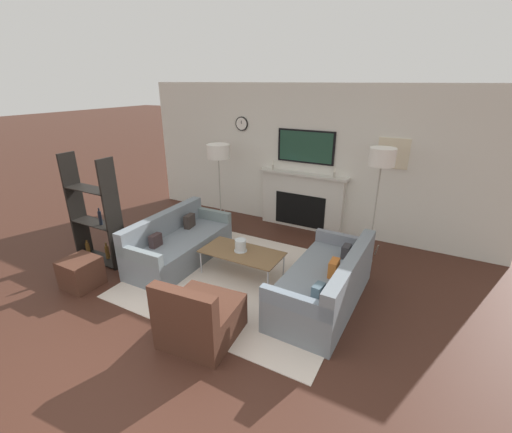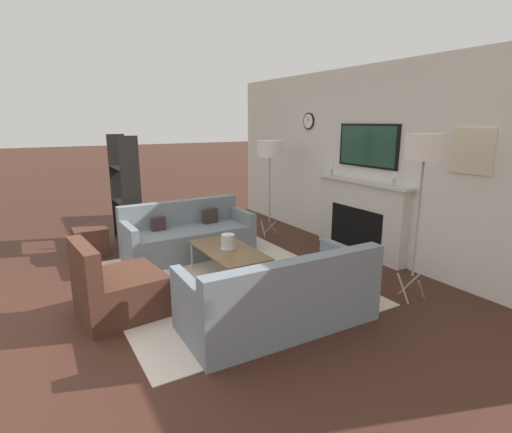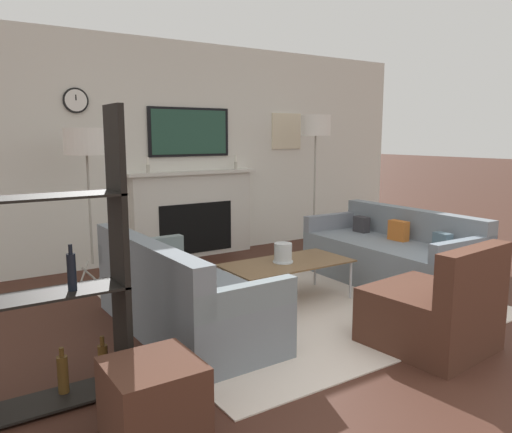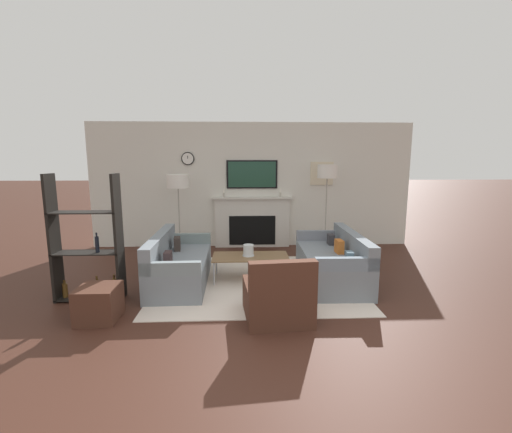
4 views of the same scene
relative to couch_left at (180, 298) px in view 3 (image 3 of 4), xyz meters
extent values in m
cube|color=silver|center=(1.22, 2.34, 1.07)|extent=(7.00, 0.07, 2.70)
cube|color=beige|center=(1.22, 2.23, 0.26)|extent=(1.63, 0.16, 1.07)
cube|color=black|center=(1.22, 2.14, 0.10)|extent=(1.01, 0.01, 0.64)
cube|color=beige|center=(1.22, 2.21, 0.81)|extent=(1.75, 0.22, 0.04)
cylinder|color=#B2AD9E|center=(0.61, 2.18, 0.88)|extent=(0.04, 0.04, 0.10)
cylinder|color=white|center=(0.61, 2.18, 0.97)|extent=(0.03, 0.03, 0.09)
cylinder|color=#B2AD9E|center=(1.83, 2.18, 0.88)|extent=(0.04, 0.04, 0.10)
cylinder|color=white|center=(1.83, 2.18, 0.97)|extent=(0.03, 0.03, 0.09)
cube|color=black|center=(1.22, 2.29, 1.32)|extent=(1.11, 0.04, 0.61)
cube|color=#1E4233|center=(1.22, 2.27, 1.32)|extent=(1.03, 0.01, 0.55)
cylinder|color=black|center=(-0.15, 2.29, 1.65)|extent=(0.28, 0.02, 0.28)
cylinder|color=silver|center=(-0.15, 2.28, 1.65)|extent=(0.24, 0.00, 0.24)
cube|color=black|center=(-0.15, 2.27, 1.68)|extent=(0.01, 0.00, 0.06)
cube|color=beige|center=(2.75, 2.30, 1.33)|extent=(0.50, 0.02, 0.50)
cube|color=beige|center=(1.22, 0.00, -0.27)|extent=(3.05, 2.69, 0.01)
cube|color=slate|center=(0.05, 0.00, -0.07)|extent=(0.83, 1.85, 0.41)
cube|color=slate|center=(-0.27, -0.01, 0.32)|extent=(0.20, 1.84, 0.36)
cube|color=slate|center=(0.03, 0.87, 0.23)|extent=(0.80, 0.12, 0.18)
cube|color=slate|center=(0.06, -0.87, 0.23)|extent=(0.80, 0.12, 0.18)
cube|color=#332A26|center=(-0.08, 0.41, 0.25)|extent=(0.13, 0.23, 0.22)
cube|color=#362727|center=(-0.06, -0.41, 0.23)|extent=(0.11, 0.20, 0.19)
cube|color=slate|center=(2.40, 0.00, -0.05)|extent=(0.89, 1.87, 0.45)
cube|color=slate|center=(2.74, -0.01, 0.33)|extent=(0.20, 1.86, 0.32)
cube|color=slate|center=(2.38, -0.88, 0.26)|extent=(0.85, 0.12, 0.18)
cube|color=slate|center=(2.42, 0.88, 0.26)|extent=(0.85, 0.12, 0.18)
cube|color=#4A5F6C|center=(2.52, -0.55, 0.26)|extent=(0.12, 0.18, 0.17)
cube|color=#B65F24|center=(2.53, 0.00, 0.28)|extent=(0.11, 0.21, 0.21)
cube|color=#323033|center=(2.54, 0.55, 0.26)|extent=(0.10, 0.18, 0.18)
cube|color=#4A2A1E|center=(1.41, -1.26, -0.06)|extent=(0.83, 0.86, 0.43)
cube|color=#4A2A1E|center=(1.44, -1.59, 0.34)|extent=(0.77, 0.21, 0.38)
cube|color=brown|center=(1.13, 0.10, 0.10)|extent=(1.21, 0.60, 0.02)
cylinder|color=#B7B7BC|center=(0.57, -0.16, -0.09)|extent=(0.02, 0.02, 0.37)
cylinder|color=#B7B7BC|center=(1.69, -0.16, -0.09)|extent=(0.02, 0.02, 0.37)
cylinder|color=#B7B7BC|center=(0.57, 0.36, -0.09)|extent=(0.02, 0.02, 0.37)
cylinder|color=#B7B7BC|center=(1.69, 0.36, -0.09)|extent=(0.02, 0.02, 0.37)
cylinder|color=silver|center=(1.10, 0.12, 0.20)|extent=(0.17, 0.17, 0.18)
cylinder|color=silver|center=(1.10, 0.12, 0.16)|extent=(0.09, 0.09, 0.10)
cylinder|color=silver|center=(1.10, 0.12, 0.12)|extent=(0.19, 0.19, 0.01)
cylinder|color=#9E998E|center=(-0.14, 1.61, -0.15)|extent=(0.09, 0.23, 0.26)
cylinder|color=#9E998E|center=(-0.33, 1.65, -0.15)|extent=(0.17, 0.19, 0.26)
cylinder|color=#9E998E|center=(-0.27, 1.47, -0.15)|extent=(0.23, 0.07, 0.26)
cylinder|color=#9E998E|center=(-0.25, 1.58, 0.53)|extent=(0.02, 0.02, 1.11)
cylinder|color=white|center=(-0.25, 1.58, 1.21)|extent=(0.43, 0.43, 0.26)
cylinder|color=#9E998E|center=(2.80, 1.61, -0.14)|extent=(0.09, 0.23, 0.29)
cylinder|color=#9E998E|center=(2.61, 1.65, -0.14)|extent=(0.17, 0.19, 0.29)
cylinder|color=#9E998E|center=(2.67, 1.47, -0.14)|extent=(0.23, 0.07, 0.29)
cylinder|color=#9E998E|center=(2.70, 1.58, 0.64)|extent=(0.02, 0.02, 1.27)
cylinder|color=white|center=(2.70, 1.58, 1.40)|extent=(0.39, 0.39, 0.27)
cube|color=black|center=(-0.66, -0.61, 0.59)|extent=(0.04, 0.28, 1.73)
cube|color=black|center=(-1.09, -0.61, -0.25)|extent=(0.89, 0.28, 0.02)
cube|color=black|center=(-1.09, -0.61, 0.39)|extent=(0.89, 0.28, 0.01)
cube|color=black|center=(-1.09, -0.61, 0.94)|extent=(0.89, 0.28, 0.02)
cylinder|color=black|center=(-0.95, -0.63, 0.50)|extent=(0.05, 0.05, 0.22)
cylinder|color=black|center=(-0.95, -0.63, 0.64)|extent=(0.02, 0.02, 0.05)
cylinder|color=brown|center=(-0.78, -0.57, -0.12)|extent=(0.06, 0.06, 0.24)
cylinder|color=brown|center=(-0.78, -0.57, 0.03)|extent=(0.03, 0.03, 0.06)
cylinder|color=brown|center=(-1.02, -0.56, -0.13)|extent=(0.06, 0.06, 0.23)
cylinder|color=brown|center=(-1.02, -0.56, 0.01)|extent=(0.03, 0.03, 0.06)
cube|color=#4A2A1E|center=(-0.72, -1.24, -0.07)|extent=(0.46, 0.46, 0.41)
camera|label=1|loc=(3.45, -3.74, 2.45)|focal=24.00mm
camera|label=2|loc=(5.36, -1.99, 1.66)|focal=28.00mm
camera|label=3|loc=(-1.58, -3.50, 1.27)|focal=35.00mm
camera|label=4|loc=(1.00, -5.18, 1.62)|focal=24.00mm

